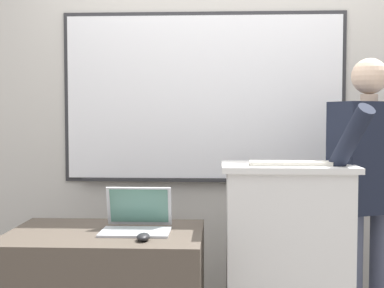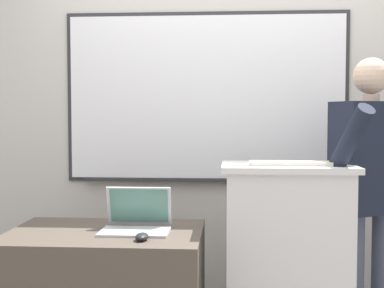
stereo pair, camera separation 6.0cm
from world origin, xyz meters
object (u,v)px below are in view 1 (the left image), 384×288
Objects in this scene: person_presenter at (368,188)px; wireless_keyboard at (290,163)px; lectern_podium at (287,265)px; computer_mouse_by_laptop at (143,237)px; computer_mouse_by_keyboard at (340,162)px; laptop at (137,218)px.

person_presenter reaches higher than wireless_keyboard.
computer_mouse_by_laptop is at bearing -155.09° from lectern_podium.
computer_mouse_by_keyboard reaches higher than wireless_keyboard.
laptop is (-1.21, -0.25, -0.12)m from person_presenter.
person_presenter reaches higher than lectern_podium.
laptop is 0.24m from computer_mouse_by_laptop.
person_presenter is (0.45, 0.15, 0.39)m from lectern_podium.
lectern_podium is 2.61× the size of wireless_keyboard.
wireless_keyboard is at bearing 179.45° from computer_mouse_by_keyboard.
computer_mouse_by_laptop is 1.04m from computer_mouse_by_keyboard.
wireless_keyboard reaches higher than lectern_podium.
laptop reaches higher than computer_mouse_by_laptop.
wireless_keyboard is 4.03× the size of computer_mouse_by_laptop.
computer_mouse_by_laptop is at bearing -74.87° from laptop.
lectern_podium is at bearing 173.90° from person_presenter.
laptop is at bearing 105.13° from computer_mouse_by_laptop.
lectern_podium is 0.60m from computer_mouse_by_keyboard.
laptop is at bearing -172.45° from lectern_podium.
computer_mouse_by_laptop is (-0.70, -0.27, -0.32)m from wireless_keyboard.
lectern_podium is at bearing 24.91° from computer_mouse_by_laptop.
lectern_podium is 0.81m from laptop.
computer_mouse_by_keyboard is at bearing 2.64° from laptop.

